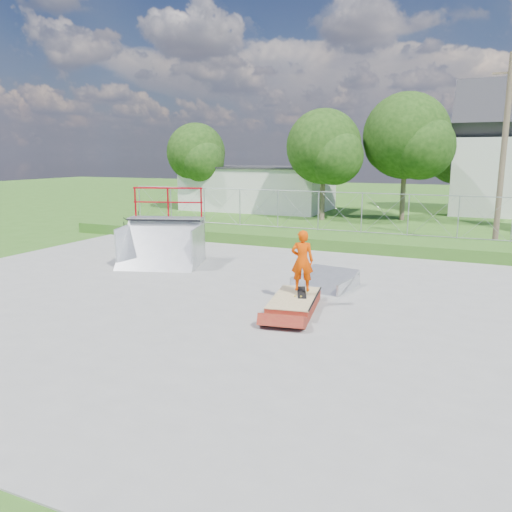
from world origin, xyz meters
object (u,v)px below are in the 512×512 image
Objects in this scene: skater at (302,263)px; flat_bank_ramp at (325,281)px; grind_box at (294,303)px; quarter_pipe at (160,228)px.

flat_bank_ramp is at bearing -104.62° from skater.
quarter_pipe is (-6.12, 2.95, 1.21)m from grind_box.
skater is at bearing -82.11° from flat_bank_ramp.
skater is (0.09, 0.30, 1.01)m from grind_box.
quarter_pipe reaches higher than grind_box.
quarter_pipe reaches higher than skater.
grind_box is 0.87× the size of quarter_pipe.
grind_box is at bearing 59.42° from skater.
grind_box is 6.90m from quarter_pipe.
flat_bank_ramp is 1.04× the size of skater.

